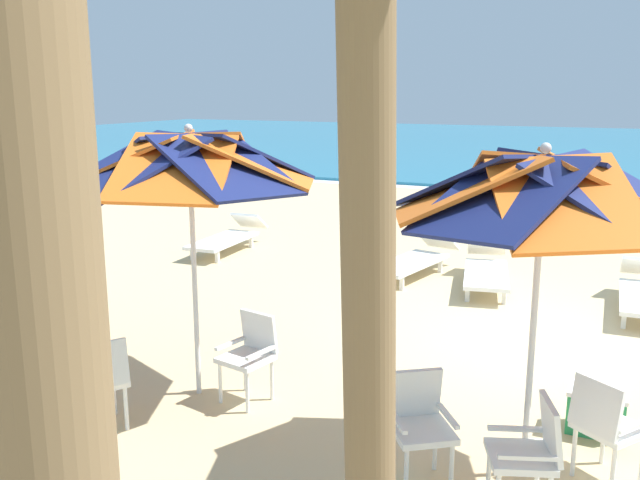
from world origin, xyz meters
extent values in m
plane|color=#D3B784|center=(0.00, 0.00, 0.00)|extent=(80.00, 80.00, 0.00)
cube|color=teal|center=(0.00, 30.70, 0.05)|extent=(80.00, 36.00, 0.10)
cube|color=white|center=(0.00, 12.40, 0.01)|extent=(80.00, 0.70, 0.01)
cylinder|color=silver|center=(0.22, -2.87, 1.06)|extent=(0.05, 0.05, 2.13)
cube|color=orange|center=(0.73, -2.66, 2.28)|extent=(1.25, 1.21, 0.53)
cube|color=navy|center=(0.43, -2.36, 2.28)|extent=(1.19, 1.29, 0.53)
cube|color=orange|center=(0.01, -2.36, 2.28)|extent=(1.21, 1.25, 0.53)
cube|color=navy|center=(-0.28, -2.66, 2.28)|extent=(1.29, 1.19, 0.53)
cube|color=orange|center=(-0.28, -3.08, 2.28)|extent=(1.25, 1.21, 0.53)
cube|color=navy|center=(0.01, -3.38, 2.28)|extent=(1.19, 1.29, 0.53)
cube|color=orange|center=(0.43, -3.38, 2.28)|extent=(1.21, 1.25, 0.53)
cube|color=navy|center=(0.73, -3.08, 2.28)|extent=(1.29, 1.19, 0.53)
sphere|color=silver|center=(0.22, -2.87, 2.57)|extent=(0.08, 0.08, 0.08)
cube|color=white|center=(0.82, -2.69, 0.44)|extent=(0.61, 0.61, 0.05)
cube|color=white|center=(0.71, -2.86, 0.67)|extent=(0.40, 0.31, 0.40)
cube|color=white|center=(0.66, -2.58, 0.55)|extent=(0.26, 0.35, 0.03)
cube|color=white|center=(0.99, -2.80, 0.55)|extent=(0.26, 0.35, 0.03)
cylinder|color=white|center=(0.78, -2.45, 0.21)|extent=(0.04, 0.04, 0.41)
cylinder|color=white|center=(0.58, -2.74, 0.21)|extent=(0.04, 0.04, 0.41)
cylinder|color=white|center=(0.87, -2.94, 0.21)|extent=(0.04, 0.04, 0.41)
cube|color=white|center=(0.26, -3.42, 0.44)|extent=(0.57, 0.57, 0.05)
cube|color=white|center=(0.45, -3.35, 0.67)|extent=(0.24, 0.42, 0.40)
cube|color=white|center=(0.34, -3.61, 0.55)|extent=(0.38, 0.18, 0.03)
cube|color=white|center=(0.19, -3.23, 0.55)|extent=(0.38, 0.18, 0.03)
cylinder|color=white|center=(0.04, -3.32, 0.21)|extent=(0.04, 0.04, 0.41)
cylinder|color=white|center=(0.36, -3.19, 0.21)|extent=(0.04, 0.04, 0.41)
cube|color=white|center=(-0.47, -3.36, 0.44)|extent=(0.61, 0.61, 0.05)
cube|color=white|center=(-0.59, -3.20, 0.67)|extent=(0.40, 0.32, 0.40)
cube|color=white|center=(-0.31, -3.24, 0.55)|extent=(0.26, 0.34, 0.03)
cube|color=white|center=(-0.63, -3.48, 0.55)|extent=(0.26, 0.34, 0.03)
cylinder|color=white|center=(-0.22, -3.40, 0.21)|extent=(0.04, 0.04, 0.41)
cylinder|color=white|center=(-0.51, -3.60, 0.21)|extent=(0.04, 0.04, 0.41)
cylinder|color=white|center=(-0.43, -3.11, 0.21)|extent=(0.04, 0.04, 0.41)
cylinder|color=white|center=(-0.72, -3.32, 0.21)|extent=(0.04, 0.04, 0.41)
cylinder|color=silver|center=(-2.96, -2.73, 1.09)|extent=(0.05, 0.05, 2.18)
cube|color=orange|center=(-2.42, -2.51, 2.34)|extent=(1.39, 1.30, 0.52)
cube|color=navy|center=(-2.74, -2.19, 2.34)|extent=(1.30, 1.37, 0.52)
cube|color=orange|center=(-3.19, -2.19, 2.34)|extent=(1.30, 1.39, 0.52)
cube|color=navy|center=(-3.51, -2.51, 2.34)|extent=(1.37, 1.30, 0.52)
cube|color=orange|center=(-3.51, -2.96, 2.34)|extent=(1.39, 1.30, 0.52)
cube|color=navy|center=(-3.19, -3.28, 2.34)|extent=(1.30, 1.37, 0.52)
cube|color=orange|center=(-2.74, -3.28, 2.34)|extent=(1.30, 1.39, 0.52)
cube|color=navy|center=(-2.42, -2.96, 2.34)|extent=(1.37, 1.30, 0.52)
sphere|color=silver|center=(-2.96, -2.73, 2.63)|extent=(0.08, 0.08, 0.08)
cube|color=white|center=(-3.35, -3.70, 0.44)|extent=(0.60, 0.60, 0.05)
cube|color=white|center=(-3.18, -3.80, 0.67)|extent=(0.30, 0.41, 0.40)
cube|color=white|center=(-3.45, -3.87, 0.55)|extent=(0.36, 0.24, 0.03)
cube|color=white|center=(-3.24, -3.52, 0.55)|extent=(0.36, 0.24, 0.03)
cylinder|color=white|center=(-3.59, -3.75, 0.21)|extent=(0.04, 0.04, 0.41)
cylinder|color=white|center=(-3.41, -3.45, 0.21)|extent=(0.04, 0.04, 0.41)
cylinder|color=white|center=(-3.29, -3.94, 0.21)|extent=(0.04, 0.04, 0.41)
cylinder|color=white|center=(-3.10, -3.64, 0.21)|extent=(0.04, 0.04, 0.41)
cube|color=white|center=(-2.43, -2.69, 0.44)|extent=(0.52, 0.52, 0.05)
cube|color=white|center=(-2.39, -2.49, 0.67)|extent=(0.43, 0.18, 0.40)
cube|color=white|center=(-2.24, -2.73, 0.55)|extent=(0.12, 0.40, 0.03)
cube|color=white|center=(-2.63, -2.65, 0.55)|extent=(0.12, 0.40, 0.03)
cylinder|color=white|center=(-2.30, -2.90, 0.21)|extent=(0.04, 0.04, 0.41)
cylinder|color=white|center=(-2.64, -2.83, 0.21)|extent=(0.04, 0.04, 0.41)
cylinder|color=white|center=(-2.23, -2.55, 0.21)|extent=(0.04, 0.04, 0.41)
cylinder|color=white|center=(-2.57, -2.48, 0.21)|extent=(0.04, 0.04, 0.41)
cube|color=white|center=(-5.63, -2.79, 0.55)|extent=(0.26, 0.35, 0.03)
cylinder|color=white|center=(-5.84, -2.43, 0.21)|extent=(0.04, 0.04, 0.41)
cylinder|color=white|center=(-5.55, -2.63, 0.21)|extent=(0.04, 0.04, 0.41)
cube|color=white|center=(-5.19, -3.14, 0.44)|extent=(0.50, 0.50, 0.05)
cube|color=white|center=(-5.22, -2.94, 0.67)|extent=(0.43, 0.16, 0.40)
cube|color=white|center=(-5.00, -3.11, 0.55)|extent=(0.10, 0.40, 0.03)
cylinder|color=white|center=(-4.99, -3.29, 0.21)|extent=(0.04, 0.04, 0.41)
cylinder|color=white|center=(-5.05, -2.94, 0.21)|extent=(0.04, 0.04, 0.41)
cylinder|color=white|center=(-5.39, -2.99, 0.21)|extent=(0.04, 0.04, 0.41)
cube|color=white|center=(0.83, 1.15, 0.11)|extent=(0.06, 0.06, 0.22)
cube|color=white|center=(0.79, 2.42, 0.11)|extent=(0.06, 0.06, 0.22)
cube|color=white|center=(-1.11, 2.10, 0.25)|extent=(0.98, 1.80, 0.06)
cube|color=white|center=(-1.33, 3.13, 0.44)|extent=(0.69, 0.59, 0.36)
cube|color=white|center=(-0.73, 1.53, 0.11)|extent=(0.06, 0.06, 0.22)
cube|color=white|center=(-1.23, 1.42, 0.11)|extent=(0.06, 0.06, 0.22)
cube|color=white|center=(-0.99, 2.78, 0.11)|extent=(0.06, 0.06, 0.22)
cube|color=white|center=(-1.50, 2.67, 0.11)|extent=(0.06, 0.06, 0.22)
cube|color=white|center=(-2.39, 2.25, 0.25)|extent=(0.96, 1.79, 0.06)
cube|color=white|center=(-2.19, 3.29, 0.44)|extent=(0.69, 0.59, 0.36)
cube|color=white|center=(-2.27, 1.58, 0.11)|extent=(0.06, 0.06, 0.22)
cube|color=white|center=(-2.77, 1.68, 0.11)|extent=(0.06, 0.06, 0.22)
cube|color=white|center=(-2.02, 2.83, 0.11)|extent=(0.06, 0.06, 0.22)
cube|color=white|center=(-2.52, 2.93, 0.11)|extent=(0.06, 0.06, 0.22)
cube|color=white|center=(-6.02, 2.42, 0.25)|extent=(0.73, 1.73, 0.06)
cube|color=white|center=(-6.08, 3.48, 0.44)|extent=(0.63, 0.51, 0.36)
cube|color=white|center=(-5.73, 1.80, 0.11)|extent=(0.06, 0.06, 0.22)
cube|color=white|center=(-6.24, 1.77, 0.11)|extent=(0.06, 0.06, 0.22)
cube|color=white|center=(-5.80, 3.08, 0.11)|extent=(0.06, 0.06, 0.22)
cube|color=white|center=(-6.31, 3.05, 0.11)|extent=(0.06, 0.06, 0.22)
cylinder|color=brown|center=(-0.14, -7.14, 2.38)|extent=(0.25, 0.27, 4.77)
cylinder|color=brown|center=(-0.29, -5.03, 2.17)|extent=(0.27, 0.55, 4.34)
cube|color=#238C4C|center=(0.69, -1.91, 0.18)|extent=(0.48, 0.32, 0.36)
cube|color=white|center=(0.69, -1.91, 0.38)|extent=(0.50, 0.34, 0.04)
camera|label=1|loc=(0.85, -8.02, 2.98)|focal=38.57mm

